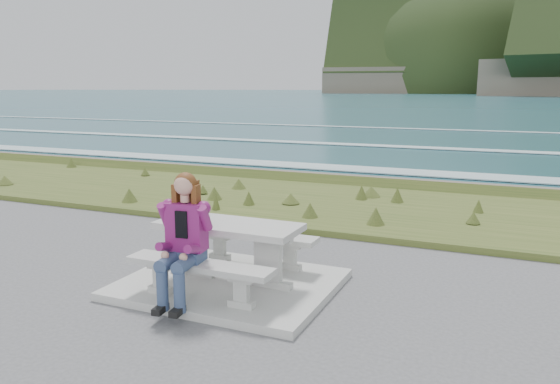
{
  "coord_description": "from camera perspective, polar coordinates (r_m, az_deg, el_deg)",
  "views": [
    {
      "loc": [
        3.22,
        -5.76,
        2.5
      ],
      "look_at": [
        0.17,
        1.2,
        1.04
      ],
      "focal_mm": 35.0,
      "sensor_mm": 36.0,
      "label": 1
    }
  ],
  "objects": [
    {
      "name": "ocean",
      "position": [
        31.31,
        17.56,
        2.59
      ],
      "size": [
        1600.0,
        1600.0,
        0.09
      ],
      "color": "#21535F",
      "rests_on": "ground"
    },
    {
      "name": "bench_landward",
      "position": [
        6.34,
        -8.44,
        -8.14
      ],
      "size": [
        1.8,
        0.35,
        0.45
      ],
      "color": "#A9AAA4",
      "rests_on": "concrete_slab"
    },
    {
      "name": "grass_verge",
      "position": [
        11.51,
        6.83,
        -1.76
      ],
      "size": [
        160.0,
        4.5,
        0.22
      ],
      "primitive_type": "cube",
      "color": "#344A1C",
      "rests_on": "ground"
    },
    {
      "name": "concrete_slab",
      "position": [
        7.04,
        -5.29,
        -9.56
      ],
      "size": [
        2.6,
        2.1,
        0.1
      ],
      "primitive_type": "cube",
      "color": "#A9AAA4",
      "rests_on": "ground"
    },
    {
      "name": "shore_drop",
      "position": [
        14.25,
        10.24,
        0.6
      ],
      "size": [
        160.0,
        0.8,
        2.2
      ],
      "primitive_type": "cube",
      "color": "brown",
      "rests_on": "ground"
    },
    {
      "name": "picnic_table",
      "position": [
        6.85,
        -5.38,
        -4.58
      ],
      "size": [
        1.8,
        0.75,
        0.75
      ],
      "color": "#A9AAA4",
      "rests_on": "concrete_slab"
    },
    {
      "name": "seated_woman",
      "position": [
        6.24,
        -10.28,
        -6.64
      ],
      "size": [
        0.5,
        0.78,
        1.47
      ],
      "rotation": [
        0.0,
        0.0,
        0.12
      ],
      "color": "navy",
      "rests_on": "concrete_slab"
    },
    {
      "name": "bench_seaward",
      "position": [
        7.5,
        -2.75,
        -5.01
      ],
      "size": [
        1.8,
        0.35,
        0.45
      ],
      "color": "#A9AAA4",
      "rests_on": "concrete_slab"
    }
  ]
}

